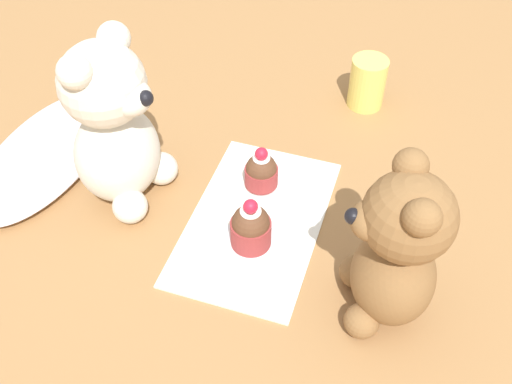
% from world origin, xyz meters
% --- Properties ---
extents(ground_plane, '(4.00, 4.00, 0.00)m').
position_xyz_m(ground_plane, '(0.00, 0.00, 0.00)').
color(ground_plane, '#9E7042').
extents(knitted_placemat, '(0.27, 0.17, 0.01)m').
position_xyz_m(knitted_placemat, '(0.00, 0.00, 0.00)').
color(knitted_placemat, silver).
rests_on(knitted_placemat, ground_plane).
extents(tulle_cloth, '(0.29, 0.14, 0.02)m').
position_xyz_m(tulle_cloth, '(0.02, 0.32, 0.01)').
color(tulle_cloth, silver).
rests_on(tulle_cloth, ground_plane).
extents(teddy_bear_cream, '(0.13, 0.13, 0.24)m').
position_xyz_m(teddy_bear_cream, '(-0.00, 0.18, 0.11)').
color(teddy_bear_cream, silver).
rests_on(teddy_bear_cream, ground_plane).
extents(teddy_bear_tan, '(0.12, 0.12, 0.21)m').
position_xyz_m(teddy_bear_tan, '(-0.08, -0.18, 0.10)').
color(teddy_bear_tan, olive).
rests_on(teddy_bear_tan, ground_plane).
extents(cupcake_near_cream_bear, '(0.05, 0.05, 0.06)m').
position_xyz_m(cupcake_near_cream_bear, '(0.06, 0.01, 0.03)').
color(cupcake_near_cream_bear, '#993333').
rests_on(cupcake_near_cream_bear, knitted_placemat).
extents(saucer_plate, '(0.08, 0.08, 0.01)m').
position_xyz_m(saucer_plate, '(-0.04, -0.01, 0.01)').
color(saucer_plate, silver).
rests_on(saucer_plate, knitted_placemat).
extents(cupcake_near_tan_bear, '(0.05, 0.05, 0.07)m').
position_xyz_m(cupcake_near_tan_bear, '(-0.04, -0.01, 0.04)').
color(cupcake_near_tan_bear, '#993333').
rests_on(cupcake_near_tan_bear, saucer_plate).
extents(juice_glass, '(0.06, 0.06, 0.08)m').
position_xyz_m(juice_glass, '(0.29, -0.09, 0.04)').
color(juice_glass, '#EADB66').
rests_on(juice_glass, ground_plane).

